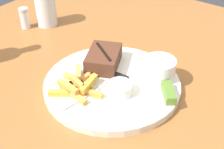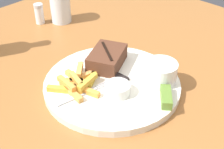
# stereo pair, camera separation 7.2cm
# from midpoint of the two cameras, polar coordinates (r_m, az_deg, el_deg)

# --- Properties ---
(dining_table) EXTENTS (1.21, 1.20, 0.74)m
(dining_table) POSITION_cam_midpoint_polar(r_m,az_deg,el_deg) (0.79, 2.62, -6.73)
(dining_table) COLOR #935B2D
(dining_table) RESTS_ON ground_plane
(dinner_plate) EXTENTS (0.32, 0.32, 0.02)m
(dinner_plate) POSITION_cam_midpoint_polar(r_m,az_deg,el_deg) (0.73, 2.79, -1.94)
(dinner_plate) COLOR silver
(dinner_plate) RESTS_ON dining_table
(steak_portion) EXTENTS (0.13, 0.11, 0.04)m
(steak_portion) POSITION_cam_midpoint_polar(r_m,az_deg,el_deg) (0.77, 1.74, 2.92)
(steak_portion) COLOR #512D1E
(steak_portion) RESTS_ON dinner_plate
(fries_pile) EXTENTS (0.13, 0.12, 0.02)m
(fries_pile) POSITION_cam_midpoint_polar(r_m,az_deg,el_deg) (0.71, -3.52, -1.59)
(fries_pile) COLOR #CE914A
(fries_pile) RESTS_ON dinner_plate
(coleslaw_cup) EXTENTS (0.08, 0.08, 0.05)m
(coleslaw_cup) POSITION_cam_midpoint_polar(r_m,az_deg,el_deg) (0.73, 11.68, 0.48)
(coleslaw_cup) COLOR white
(coleslaw_cup) RESTS_ON dinner_plate
(dipping_sauce_cup) EXTENTS (0.06, 0.06, 0.02)m
(dipping_sauce_cup) POSITION_cam_midpoint_polar(r_m,az_deg,el_deg) (0.69, 4.01, -2.69)
(dipping_sauce_cup) COLOR silver
(dipping_sauce_cup) RESTS_ON dinner_plate
(pickle_spear) EXTENTS (0.06, 0.06, 0.02)m
(pickle_spear) POSITION_cam_midpoint_polar(r_m,az_deg,el_deg) (0.68, 12.85, -4.15)
(pickle_spear) COLOR #567A2D
(pickle_spear) RESTS_ON dinner_plate
(fork_utensil) EXTENTS (0.13, 0.04, 0.00)m
(fork_utensil) POSITION_cam_midpoint_polar(r_m,az_deg,el_deg) (0.69, -2.76, -3.77)
(fork_utensil) COLOR #B7B7BC
(fork_utensil) RESTS_ON dinner_plate
(knife_utensil) EXTENTS (0.03, 0.17, 0.01)m
(knife_utensil) POSITION_cam_midpoint_polar(r_m,az_deg,el_deg) (0.76, 1.41, 0.74)
(knife_utensil) COLOR #B7B7BC
(knife_utensil) RESTS_ON dinner_plate
(drinking_glass) EXTENTS (0.06, 0.06, 0.11)m
(drinking_glass) POSITION_cam_midpoint_polar(r_m,az_deg,el_deg) (1.02, -7.44, 12.39)
(drinking_glass) COLOR silver
(drinking_glass) RESTS_ON dining_table
(salt_shaker) EXTENTS (0.03, 0.03, 0.07)m
(salt_shaker) POSITION_cam_midpoint_polar(r_m,az_deg,el_deg) (1.03, -11.21, 10.82)
(salt_shaker) COLOR white
(salt_shaker) RESTS_ON dining_table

